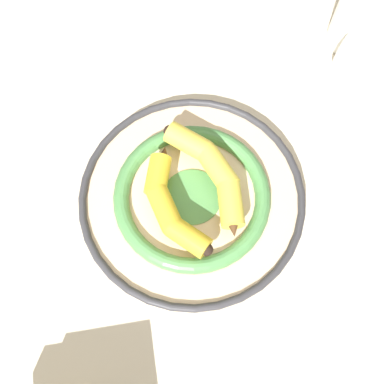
# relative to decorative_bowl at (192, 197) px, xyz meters

# --- Properties ---
(ground_plane) EXTENTS (2.80, 2.80, 0.00)m
(ground_plane) POSITION_rel_decorative_bowl_xyz_m (-0.01, 0.02, -0.02)
(ground_plane) COLOR beige
(decorative_bowl) EXTENTS (0.34, 0.34, 0.03)m
(decorative_bowl) POSITION_rel_decorative_bowl_xyz_m (0.00, 0.00, 0.00)
(decorative_bowl) COLOR beige
(decorative_bowl) RESTS_ON ground_plane
(banana_a) EXTENTS (0.20, 0.09, 0.03)m
(banana_a) POSITION_rel_decorative_bowl_xyz_m (-0.00, -0.04, 0.03)
(banana_a) COLOR yellow
(banana_a) RESTS_ON decorative_bowl
(banana_b) EXTENTS (0.17, 0.10, 0.03)m
(banana_b) POSITION_rel_decorative_bowl_xyz_m (0.01, 0.04, 0.03)
(banana_b) COLOR gold
(banana_b) RESTS_ON decorative_bowl
(coffee_mug) EXTENTS (0.10, 0.14, 0.08)m
(coffee_mug) POSITION_rel_decorative_bowl_xyz_m (0.00, -0.41, 0.03)
(coffee_mug) COLOR white
(coffee_mug) RESTS_ON ground_plane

